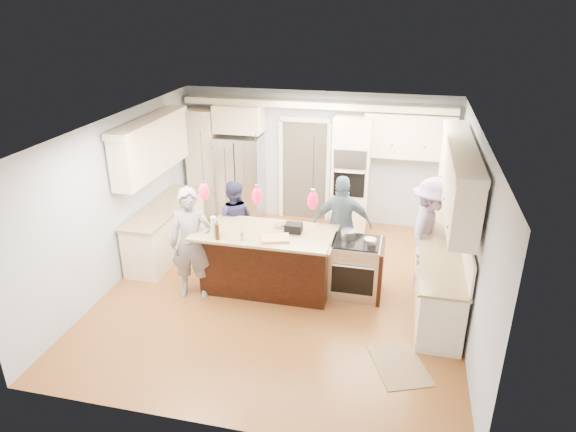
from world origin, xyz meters
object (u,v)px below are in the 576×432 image
person_bar_end (191,244)px  refrigerator (240,178)px  person_far_left (234,221)px  kitchen_island (269,259)px  island_range (357,268)px

person_bar_end → refrigerator: bearing=83.2°
refrigerator → person_far_left: refrigerator is taller
kitchen_island → person_bar_end: size_ratio=1.16×
refrigerator → person_far_left: (0.45, -1.79, -0.16)m
person_far_left → refrigerator: bearing=-82.3°
person_bar_end → person_far_left: size_ratio=1.21×
kitchen_island → island_range: bearing=3.1°
kitchen_island → refrigerator: bearing=116.9°
refrigerator → person_bar_end: 3.12m
island_range → person_bar_end: person_bar_end is taller
refrigerator → kitchen_island: (1.30, -2.57, -0.42)m
refrigerator → person_bar_end: size_ratio=1.00×
refrigerator → kitchen_island: 2.91m
kitchen_island → person_bar_end: 1.29m
kitchen_island → island_range: kitchen_island is taller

